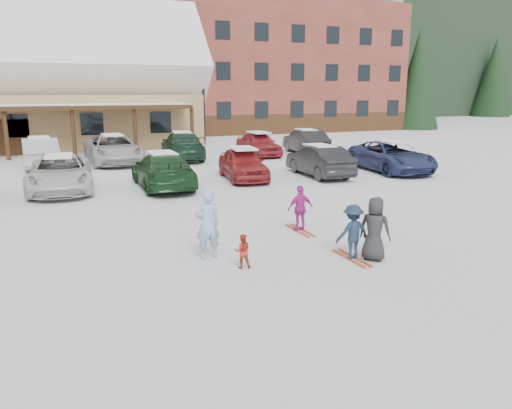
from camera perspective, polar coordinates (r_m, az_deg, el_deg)
name	(u,v)px	position (r m, az deg, el deg)	size (l,w,h in m)	color
ground	(259,254)	(12.28, 0.39, -5.64)	(160.00, 160.00, 0.00)	white
forested_hillside	(76,0)	(97.09, -19.86, 21.16)	(300.00, 70.00, 38.00)	black
alpine_hotel	(252,42)	(52.44, -0.47, 18.10)	(31.48, 14.01, 21.48)	brown
lamp_post	(203,91)	(36.90, -6.02, 12.74)	(0.50, 0.25, 6.84)	black
conifer_1	(418,66)	(54.91, 18.02, 14.78)	(4.84, 4.84, 11.22)	black
conifer_3	(160,79)	(55.79, -10.96, 13.95)	(3.96, 3.96, 9.18)	black
conifer_4	(372,69)	(68.57, 13.14, 14.81)	(5.06, 5.06, 11.73)	black
adult_skier	(207,224)	(11.77, -5.57, -2.26)	(0.61, 0.40, 1.68)	#93BAD6
toddler_red	(242,251)	(11.23, -1.56, -5.33)	(0.38, 0.30, 0.79)	red
child_navy	(353,232)	(11.95, 10.99, -3.11)	(0.85, 0.49, 1.32)	#1C2A3F
skis_child_navy	(351,258)	(12.14, 10.86, -6.04)	(0.20, 1.40, 0.03)	#BE461B
child_magenta	(300,209)	(14.10, 5.09, -0.46)	(0.77, 0.32, 1.32)	#B82892
skis_child_magenta	(300,230)	(14.26, 5.04, -2.98)	(0.20, 1.40, 0.03)	#BE461B
bystander_dark	(375,229)	(11.95, 13.42, -2.73)	(0.74, 0.48, 1.52)	#29292B
parked_car_2	(60,174)	(21.10, -21.46, 3.31)	(2.36, 5.13, 1.43)	silver
parked_car_3	(163,170)	(20.72, -10.60, 3.85)	(2.02, 4.96, 1.44)	#19401F
parked_car_4	(243,164)	(22.33, -1.50, 4.67)	(1.67, 4.14, 1.41)	maroon
parked_car_5	(319,161)	(23.37, 7.24, 4.97)	(1.52, 4.35, 1.43)	black
parked_car_6	(391,157)	(25.46, 15.21, 5.31)	(2.43, 5.26, 1.46)	navy
parked_car_9	(40,153)	(28.06, -23.42, 5.47)	(1.65, 4.73, 1.56)	silver
parked_car_10	(113,149)	(28.39, -16.01, 6.11)	(2.59, 5.63, 1.56)	#BBBBBB
parked_car_11	(182,146)	(29.26, -8.40, 6.66)	(2.19, 5.39, 1.56)	#193826
parked_car_12	(259,144)	(30.53, 0.30, 6.93)	(1.69, 4.20, 1.43)	#A72A32
parked_car_13	(306,142)	(31.74, 5.69, 7.16)	(1.59, 4.57, 1.51)	black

